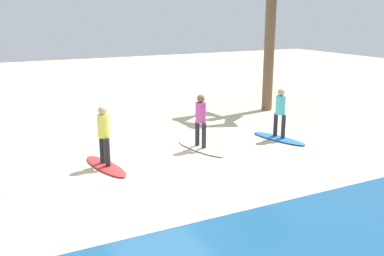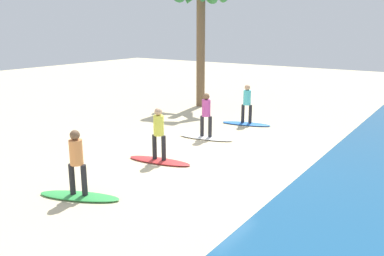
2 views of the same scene
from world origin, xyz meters
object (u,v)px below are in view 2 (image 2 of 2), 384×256
surfer_blue (247,101)px  surfer_red (159,130)px  surfer_white (206,112)px  surfboard_red (159,161)px  surfboard_blue (246,124)px  surfer_green (76,158)px  palm_tree (201,1)px  surfboard_green (79,196)px  surfboard_white (206,138)px

surfer_blue → surfer_red: same height
surfer_white → surfboard_red: surfer_white is taller
surfboard_blue → surfer_blue: (0.00, 0.00, 0.99)m
surfer_green → surfboard_blue: bearing=-179.6°
surfer_red → palm_tree: bearing=-154.7°
surfboard_green → surfboard_blue: bearing=67.8°
surfer_white → surfboard_red: (3.09, 0.25, -0.99)m
surfboard_red → palm_tree: size_ratio=0.32×
surfer_white → palm_tree: size_ratio=0.25×
palm_tree → surfer_green: bearing=19.1°
surfboard_red → surfer_green: bearing=-99.6°
palm_tree → surfer_blue: bearing=58.5°
surfboard_green → surfer_green: 0.99m
surfboard_green → palm_tree: 13.30m
surfer_green → palm_tree: 12.94m
surfboard_red → surfer_red: (0.00, 0.00, 0.99)m
surfboard_blue → surfboard_white: same height
surfboard_white → surfer_red: (3.09, 0.25, 0.99)m
surfboard_red → surfboard_blue: bearing=79.4°
surfer_white → surfboard_red: size_ratio=0.78×
surfboard_white → surfer_white: bearing=-0.0°
surfboard_white → surfer_white: surfer_white is taller
surfer_green → surfboard_green: bearing=-90.0°
surfer_red → surfboard_green: bearing=1.0°
surfer_blue → surfboard_green: (9.14, 0.06, -0.99)m
surfer_red → palm_tree: (-8.33, -3.93, 4.27)m
surfer_blue → surfboard_red: size_ratio=0.78×
surfer_white → surfer_green: same height
surfboard_blue → surfer_blue: size_ratio=1.28×
surfboard_white → surfer_red: bearing=-96.8°
surfer_red → palm_tree: size_ratio=0.25×
surfer_green → surfboard_red: bearing=-179.0°
surfer_blue → surfboard_white: size_ratio=0.78×
surfer_blue → surfer_white: 2.85m
surfboard_green → surfer_blue: bearing=67.8°
surfboard_blue → surfer_white: (2.84, -0.24, 0.99)m
surfer_blue → surfboard_red: bearing=0.1°
surfboard_red → surfboard_white: bearing=83.9°
surfer_white → surfboard_green: size_ratio=0.78×
surfboard_white → surfer_green: surfer_green is taller
surfboard_red → surfer_white: bearing=83.9°
surfer_white → surfboard_green: bearing=2.8°
surfboard_white → surfboard_blue: bearing=73.8°
palm_tree → surfboard_red: bearing=25.3°
surfer_red → surfer_green: 3.21m
surfer_red → surfboard_white: bearing=-175.4°
surfer_blue → surfer_red: (5.93, 0.01, 0.00)m
surfboard_blue → surfboard_green: bearing=-103.9°
surfer_blue → surfer_white: bearing=-4.8°
surfer_red → surfboard_green: 3.36m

